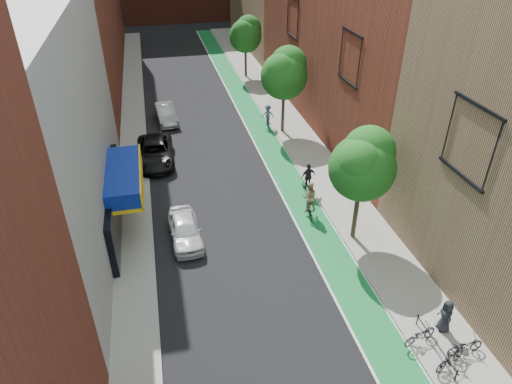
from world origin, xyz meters
TOP-DOWN VIEW (x-y plane):
  - bike_lane at (4.00, 26.00)m, footprint 2.00×68.00m
  - sidewalk_left at (-6.00, 26.00)m, footprint 2.00×68.00m
  - sidewalk_right at (6.50, 26.00)m, footprint 3.00×68.00m
  - building_left_white at (-11.00, 14.00)m, footprint 8.00×20.00m
  - tree_near at (5.65, 10.02)m, footprint 3.40×3.36m
  - tree_mid at (5.65, 24.02)m, footprint 3.55×3.53m
  - tree_far at (5.65, 38.02)m, footprint 3.30×3.25m
  - parked_car_white at (-3.27, 11.93)m, footprint 1.78×4.04m
  - parked_car_black at (-4.45, 21.29)m, footprint 2.67×5.46m
  - parked_car_silver at (-3.26, 28.24)m, footprint 1.91×4.42m
  - cyclist_lane_near at (3.97, 12.66)m, footprint 0.97×1.78m
  - cyclist_lane_mid at (4.69, 14.95)m, footprint 1.04×1.63m
  - cyclist_lane_far at (4.70, 25.16)m, footprint 1.10×1.65m
  - parked_bike_near at (5.40, 2.75)m, footprint 1.67×0.90m
  - parked_bike_mid at (5.91, 1.41)m, footprint 1.64×0.94m
  - parked_bike_far at (6.87, 1.85)m, footprint 1.61×0.61m
  - pedestrian at (6.74, 3.14)m, footprint 0.53×0.79m

SIDE VIEW (x-z plane):
  - bike_lane at x=4.00m, z-range 0.00..0.01m
  - sidewalk_left at x=-6.00m, z-range 0.00..0.15m
  - sidewalk_right at x=6.50m, z-range 0.00..0.15m
  - parked_bike_near at x=5.40m, z-range 0.15..0.98m
  - parked_bike_far at x=6.87m, z-range 0.15..0.98m
  - parked_bike_mid at x=5.91m, z-range 0.15..1.10m
  - parked_car_white at x=-3.27m, z-range 0.00..1.35m
  - parked_car_silver at x=-3.26m, z-range 0.00..1.42m
  - parked_car_black at x=-4.45m, z-range 0.00..1.50m
  - cyclist_lane_mid at x=4.69m, z-range -0.22..1.81m
  - cyclist_lane_far at x=4.70m, z-range -0.10..1.82m
  - cyclist_lane_near at x=3.97m, z-range -0.15..1.99m
  - pedestrian at x=6.74m, z-range 0.15..1.73m
  - tree_far at x=5.65m, z-range 1.40..7.60m
  - tree_near at x=5.65m, z-range 1.45..7.87m
  - tree_mid at x=5.65m, z-range 1.52..8.26m
  - building_left_white at x=-11.00m, z-range 0.00..12.00m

